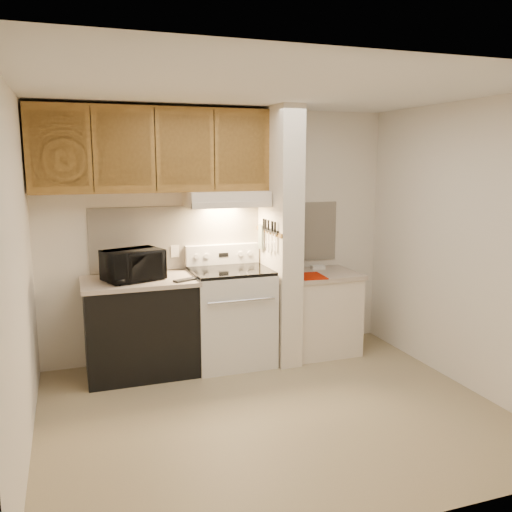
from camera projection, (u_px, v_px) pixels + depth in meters
name	position (u px, v px, depth m)	size (l,w,h in m)	color
floor	(272.00, 412.00, 4.35)	(3.60, 3.60, 0.00)	tan
ceiling	(274.00, 89.00, 3.91)	(3.60, 3.60, 0.00)	white
wall_back	(221.00, 234.00, 5.53)	(3.60, 0.02, 2.50)	white
wall_left	(17.00, 275.00, 3.55)	(0.02, 3.00, 2.50)	white
wall_right	(466.00, 247.00, 4.72)	(0.02, 3.00, 2.50)	white
backsplash	(221.00, 236.00, 5.52)	(2.60, 0.02, 0.63)	white
range_body	(231.00, 318.00, 5.34)	(0.76, 0.65, 0.92)	silver
oven_window	(241.00, 323.00, 5.04)	(0.50, 0.01, 0.30)	black
oven_handle	(242.00, 301.00, 4.97)	(0.02, 0.02, 0.65)	silver
cooktop	(231.00, 271.00, 5.26)	(0.74, 0.64, 0.03)	black
range_backguard	(222.00, 254.00, 5.51)	(0.76, 0.08, 0.20)	silver
range_display	(224.00, 255.00, 5.47)	(0.10, 0.01, 0.04)	black
range_knob_left_outer	(197.00, 256.00, 5.37)	(0.05, 0.05, 0.02)	silver
range_knob_left_inner	(206.00, 256.00, 5.41)	(0.05, 0.05, 0.02)	silver
range_knob_right_inner	(241.00, 254.00, 5.52)	(0.05, 0.05, 0.02)	silver
range_knob_right_outer	(250.00, 253.00, 5.56)	(0.05, 0.05, 0.02)	silver
dishwasher_front	(141.00, 329.00, 5.07)	(1.00, 0.63, 0.87)	black
left_countertop	(139.00, 281.00, 4.99)	(1.04, 0.67, 0.04)	#BDAA97
spoon_rest	(186.00, 280.00, 4.93)	(0.24, 0.08, 0.02)	black
teal_jar	(143.00, 271.00, 5.10)	(0.10, 0.10, 0.11)	#22585A
outlet	(175.00, 251.00, 5.37)	(0.08, 0.01, 0.12)	silver
microwave	(133.00, 265.00, 4.93)	(0.51, 0.34, 0.28)	black
partition_pillar	(280.00, 236.00, 5.37)	(0.22, 0.70, 2.50)	silver
pillar_trim	(269.00, 232.00, 5.32)	(0.01, 0.70, 0.04)	olive
knife_strip	(270.00, 230.00, 5.27)	(0.02, 0.42, 0.04)	black
knife_blade_a	(275.00, 243.00, 5.13)	(0.01, 0.04, 0.16)	silver
knife_handle_a	(275.00, 227.00, 5.10)	(0.02, 0.02, 0.10)	black
knife_blade_b	(272.00, 243.00, 5.20)	(0.01, 0.04, 0.18)	silver
knife_handle_b	(272.00, 226.00, 5.17)	(0.02, 0.02, 0.10)	black
knife_blade_c	(269.00, 242.00, 5.29)	(0.01, 0.04, 0.20)	silver
knife_handle_c	(268.00, 225.00, 5.27)	(0.02, 0.02, 0.10)	black
knife_blade_d	(266.00, 239.00, 5.36)	(0.01, 0.04, 0.16)	silver
knife_handle_d	(266.00, 224.00, 5.34)	(0.02, 0.02, 0.10)	black
knife_blade_e	(263.00, 239.00, 5.43)	(0.01, 0.04, 0.18)	silver
knife_handle_e	(264.00, 224.00, 5.40)	(0.02, 0.02, 0.10)	black
oven_mitt	(261.00, 237.00, 5.49)	(0.03, 0.10, 0.24)	gray
right_cab_base	(320.00, 314.00, 5.66)	(0.70, 0.60, 0.81)	silver
right_countertop	(321.00, 274.00, 5.59)	(0.74, 0.64, 0.04)	#BDAA97
red_folder	(311.00, 276.00, 5.39)	(0.24, 0.33, 0.01)	#AC1800
white_box	(318.00, 267.00, 5.77)	(0.14, 0.09, 0.04)	white
range_hood	(226.00, 199.00, 5.26)	(0.78, 0.44, 0.15)	silver
hood_lip	(233.00, 205.00, 5.07)	(0.78, 0.04, 0.06)	silver
upper_cabinets	(153.00, 150.00, 5.00)	(2.18, 0.33, 0.77)	olive
cab_door_a	(58.00, 149.00, 4.58)	(0.46, 0.01, 0.63)	olive
cab_gap_a	(92.00, 149.00, 4.67)	(0.01, 0.01, 0.73)	black
cab_door_b	(124.00, 150.00, 4.76)	(0.46, 0.01, 0.63)	olive
cab_gap_b	(155.00, 150.00, 4.85)	(0.01, 0.01, 0.73)	black
cab_door_c	(185.00, 150.00, 4.93)	(0.46, 0.01, 0.63)	olive
cab_gap_c	(214.00, 150.00, 5.02)	(0.01, 0.01, 0.73)	black
cab_door_d	(242.00, 150.00, 5.11)	(0.46, 0.01, 0.63)	olive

